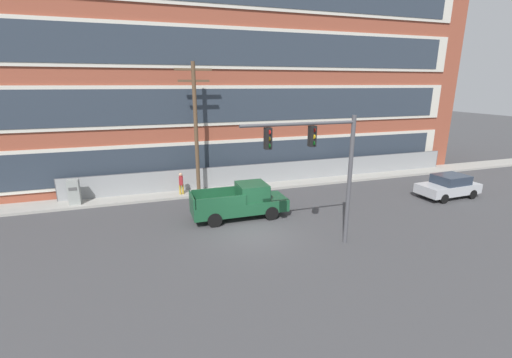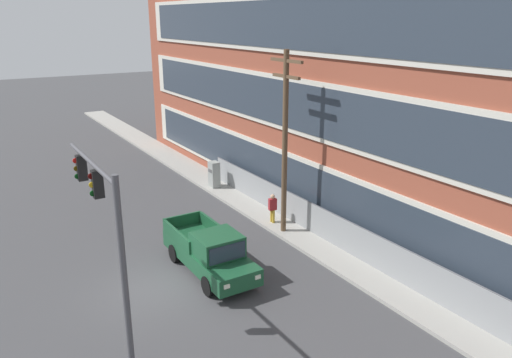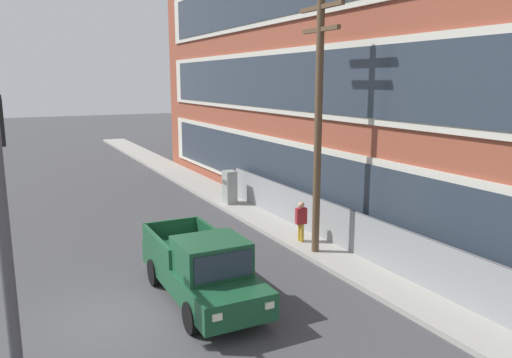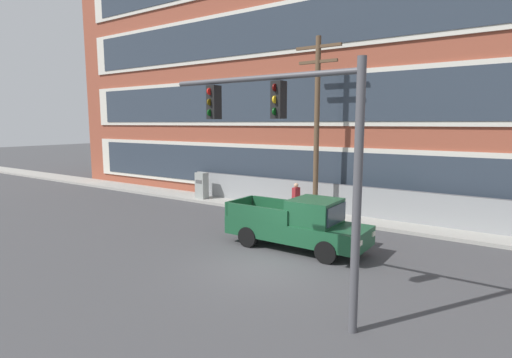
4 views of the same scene
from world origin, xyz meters
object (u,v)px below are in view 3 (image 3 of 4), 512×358
at_px(pedestrian_near_cabinet, 301,220).
at_px(utility_pole_near_corner, 318,116).
at_px(electrical_cabinet, 230,189).
at_px(pickup_truck_dark_green, 203,270).

bearing_deg(pedestrian_near_cabinet, utility_pole_near_corner, -6.16).
bearing_deg(pedestrian_near_cabinet, electrical_cabinet, 179.64).
distance_m(pickup_truck_dark_green, pedestrian_near_cabinet, 5.80).
distance_m(pickup_truck_dark_green, utility_pole_near_corner, 6.54).
relative_size(utility_pole_near_corner, pedestrian_near_cabinet, 5.29).
bearing_deg(pickup_truck_dark_green, utility_pole_near_corner, 109.42).
distance_m(utility_pole_near_corner, electrical_cabinet, 8.81).
relative_size(pickup_truck_dark_green, electrical_cabinet, 3.14).
bearing_deg(pedestrian_near_cabinet, pickup_truck_dark_green, -60.01).
bearing_deg(utility_pole_near_corner, pickup_truck_dark_green, -70.58).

